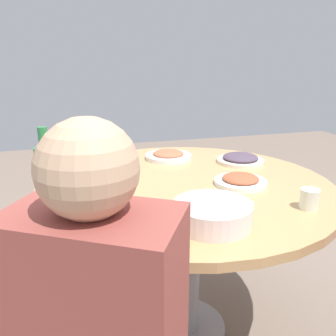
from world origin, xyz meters
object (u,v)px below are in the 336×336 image
at_px(rice_bowl, 103,164).
at_px(diner_left, 99,328).
at_px(dish_eggplant, 240,159).
at_px(green_bottle, 47,173).
at_px(dish_tofu_braise, 168,155).
at_px(tea_cup_far, 108,228).
at_px(dish_stirfry, 240,180).
at_px(soup_bowl, 212,214).
at_px(round_dining_table, 185,213).
at_px(tea_cup_near, 309,199).

bearing_deg(rice_bowl, diner_left, 83.10).
xyz_separation_m(dish_eggplant, green_bottle, (0.91, 0.28, 0.09)).
xyz_separation_m(dish_tofu_braise, green_bottle, (0.58, 0.45, 0.10)).
xyz_separation_m(dish_tofu_braise, tea_cup_far, (0.41, 0.76, 0.01)).
xyz_separation_m(dish_eggplant, diner_left, (0.80, 0.94, -0.05)).
xyz_separation_m(dish_stirfry, tea_cup_far, (0.59, 0.30, 0.01)).
relative_size(dish_eggplant, diner_left, 0.31).
bearing_deg(dish_eggplant, soup_bowl, 56.04).
bearing_deg(green_bottle, round_dining_table, -172.41).
distance_m(soup_bowl, diner_left, 0.51).
distance_m(dish_eggplant, dish_tofu_braise, 0.37).
distance_m(round_dining_table, diner_left, 0.86).
bearing_deg(tea_cup_far, rice_bowl, -94.91).
height_order(soup_bowl, diner_left, diner_left).
relative_size(soup_bowl, tea_cup_far, 4.05).
bearing_deg(soup_bowl, dish_tofu_braise, -95.80).
bearing_deg(soup_bowl, rice_bowl, -65.55).
bearing_deg(diner_left, dish_eggplant, -130.57).
height_order(rice_bowl, green_bottle, green_bottle).
bearing_deg(tea_cup_far, dish_eggplant, -141.16).
distance_m(round_dining_table, rice_bowl, 0.43).
bearing_deg(tea_cup_far, diner_left, 79.66).
xyz_separation_m(soup_bowl, dish_stirfry, (-0.26, -0.31, -0.02)).
bearing_deg(rice_bowl, dish_tofu_braise, -154.74).
distance_m(soup_bowl, dish_tofu_braise, 0.78).
relative_size(round_dining_table, diner_left, 1.64).
relative_size(rice_bowl, soup_bowl, 0.99).
distance_m(rice_bowl, soup_bowl, 0.67).
relative_size(rice_bowl, green_bottle, 0.97).
height_order(round_dining_table, tea_cup_far, tea_cup_far).
bearing_deg(round_dining_table, dish_tofu_braise, -94.68).
relative_size(round_dining_table, dish_tofu_braise, 5.18).
xyz_separation_m(green_bottle, tea_cup_near, (-0.88, 0.31, -0.08)).
bearing_deg(soup_bowl, tea_cup_far, -2.60).
bearing_deg(tea_cup_far, green_bottle, -60.72).
bearing_deg(dish_eggplant, tea_cup_far, 38.84).
height_order(dish_stirfry, tea_cup_far, tea_cup_far).
height_order(round_dining_table, diner_left, diner_left).
xyz_separation_m(dish_stirfry, diner_left, (0.65, 0.64, -0.05)).
xyz_separation_m(dish_stirfry, dish_eggplant, (-0.15, -0.30, 0.00)).
distance_m(dish_eggplant, tea_cup_far, 0.95).
bearing_deg(tea_cup_near, diner_left, 24.31).
relative_size(dish_stirfry, tea_cup_near, 3.01).
distance_m(dish_stirfry, tea_cup_near, 0.32).
bearing_deg(tea_cup_near, round_dining_table, -49.55).
xyz_separation_m(round_dining_table, soup_bowl, (0.05, 0.40, 0.18)).
xyz_separation_m(dish_eggplant, tea_cup_far, (0.74, 0.59, 0.01)).
bearing_deg(dish_tofu_braise, tea_cup_near, 111.25).
bearing_deg(dish_tofu_braise, tea_cup_far, 61.90).
bearing_deg(dish_eggplant, dish_tofu_braise, -26.87).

